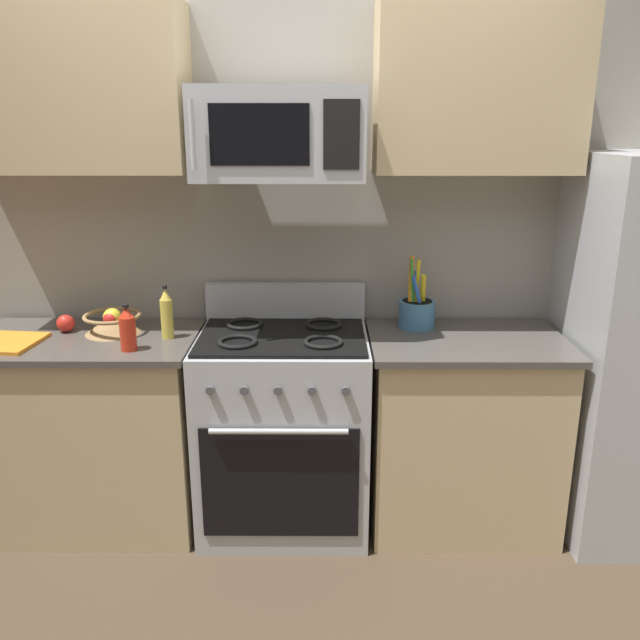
# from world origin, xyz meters

# --- Properties ---
(ground_plane) EXTENTS (16.00, 16.00, 0.00)m
(ground_plane) POSITION_xyz_m (0.00, 0.00, 0.00)
(ground_plane) COLOR #473828
(wall_back) EXTENTS (8.00, 0.10, 2.60)m
(wall_back) POSITION_xyz_m (0.00, 1.04, 1.30)
(wall_back) COLOR #9E998E
(wall_back) RESTS_ON ground
(counter_left) EXTENTS (1.00, 0.61, 0.91)m
(counter_left) POSITION_xyz_m (-0.89, 0.66, 0.46)
(counter_left) COLOR tan
(counter_left) RESTS_ON ground
(range_oven) EXTENTS (0.76, 0.66, 1.09)m
(range_oven) POSITION_xyz_m (-0.00, 0.66, 0.47)
(range_oven) COLOR #B2B5BA
(range_oven) RESTS_ON ground
(counter_right) EXTENTS (0.87, 0.61, 0.91)m
(counter_right) POSITION_xyz_m (0.83, 0.66, 0.46)
(counter_right) COLOR tan
(counter_right) RESTS_ON ground
(microwave) EXTENTS (0.70, 0.44, 0.37)m
(microwave) POSITION_xyz_m (-0.00, 0.69, 1.78)
(microwave) COLOR #B2B5BA
(upper_cabinets_left) EXTENTS (0.99, 0.34, 0.70)m
(upper_cabinets_left) POSITION_xyz_m (-0.90, 0.82, 1.97)
(upper_cabinets_left) COLOR tan
(upper_cabinets_right) EXTENTS (0.86, 0.34, 0.70)m
(upper_cabinets_right) POSITION_xyz_m (0.83, 0.82, 1.97)
(upper_cabinets_right) COLOR tan
(utensil_crock) EXTENTS (0.17, 0.17, 0.33)m
(utensil_crock) POSITION_xyz_m (0.62, 0.82, 0.99)
(utensil_crock) COLOR teal
(utensil_crock) RESTS_ON counter_right
(fruit_basket) EXTENTS (0.26, 0.26, 0.11)m
(fruit_basket) POSITION_xyz_m (-0.77, 0.73, 0.96)
(fruit_basket) COLOR #9E7A4C
(fruit_basket) RESTS_ON counter_left
(apple_loose) EXTENTS (0.08, 0.08, 0.08)m
(apple_loose) POSITION_xyz_m (-0.99, 0.74, 0.95)
(apple_loose) COLOR red
(apple_loose) RESTS_ON counter_left
(bottle_oil) EXTENTS (0.05, 0.05, 0.24)m
(bottle_oil) POSITION_xyz_m (-0.51, 0.66, 1.02)
(bottle_oil) COLOR gold
(bottle_oil) RESTS_ON counter_left
(bottle_hot_sauce) EXTENTS (0.07, 0.07, 0.20)m
(bottle_hot_sauce) POSITION_xyz_m (-0.63, 0.49, 1.00)
(bottle_hot_sauce) COLOR red
(bottle_hot_sauce) RESTS_ON counter_left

